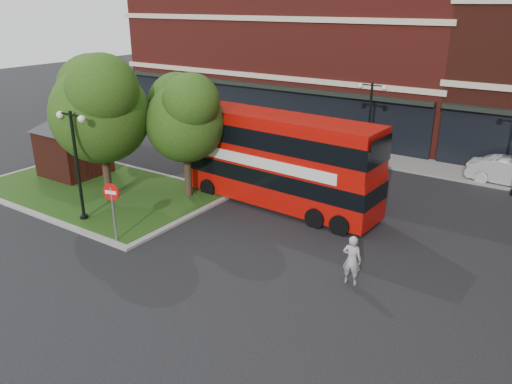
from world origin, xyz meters
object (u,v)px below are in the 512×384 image
Objects in this scene: bus at (277,154)px; woman at (352,260)px; car_white at (511,172)px; car_silver at (349,146)px.

woman is at bearing -35.23° from bus.
car_white is at bearing 49.23° from bus.
woman reaches higher than car_white.
woman is (5.96, -4.73, -1.62)m from bus.
woman reaches higher than car_silver.
bus is 13.01m from car_white.
car_silver is 9.34m from car_white.
car_silver is 0.91× the size of car_white.
woman is 15.38m from car_silver.
car_silver is (-0.40, 9.27, -1.85)m from bus.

